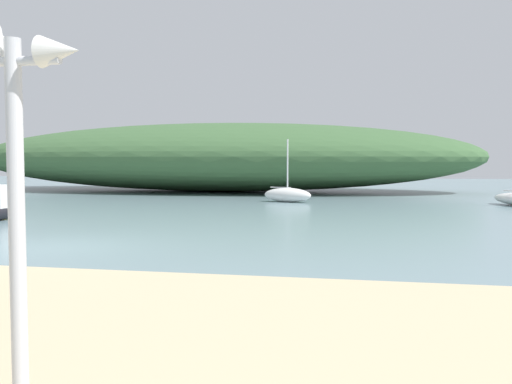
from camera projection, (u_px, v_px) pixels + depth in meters
name	position (u px, v px, depth m)	size (l,w,h in m)	color
ground_plane	(59.00, 247.00, 14.44)	(120.00, 120.00, 0.00)	gray
distant_hill	(216.00, 157.00, 41.21)	(38.47, 13.46, 5.03)	#3D6038
sailboat_near_shore	(287.00, 195.00, 30.08)	(2.89, 1.63, 3.42)	white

